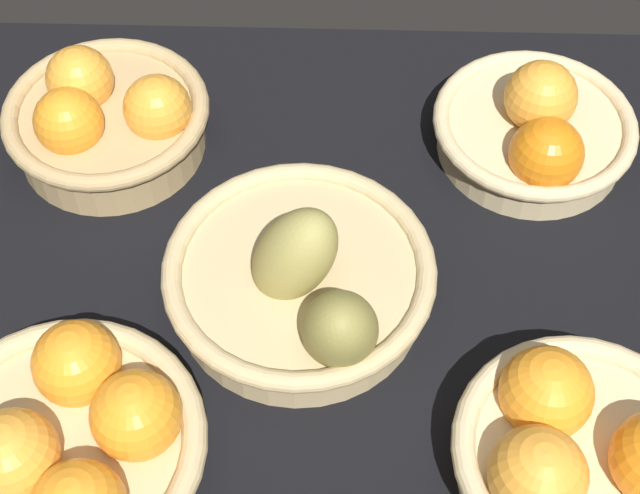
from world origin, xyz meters
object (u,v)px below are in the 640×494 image
basket_far_right (68,446)px  basket_far_left (581,455)px  basket_near_right (107,118)px  basket_near_left (535,130)px  basket_center_pears (303,282)px

basket_far_right → basket_far_left: bearing=-179.7°
basket_far_right → basket_near_right: bearing=-85.8°
basket_near_right → basket_near_left: bearing=-179.7°
basket_center_pears → basket_near_right: size_ratio=1.18×
basket_center_pears → basket_far_right: basket_center_pears is taller
basket_center_pears → basket_far_right: size_ratio=1.05×
basket_far_right → basket_far_left: 41.24cm
basket_near_right → basket_far_left: 56.81cm
basket_near_left → basket_far_left: bearing=89.4°
basket_far_left → basket_near_right: bearing=-39.4°
basket_far_right → basket_near_left: bearing=-138.8°
basket_near_left → basket_far_right: basket_near_left is taller
basket_far_right → basket_center_pears: bearing=-137.9°
basket_near_right → basket_far_left: size_ratio=1.00×
basket_far_right → basket_far_left: basket_far_left is taller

